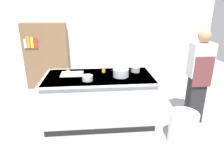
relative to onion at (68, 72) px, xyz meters
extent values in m
plane|color=gray|center=(0.56, -0.10, -0.96)|extent=(10.00, 10.00, 0.00)
cube|color=white|center=(0.56, 2.00, 0.54)|extent=(6.40, 0.12, 3.00)
cube|color=#B7BABF|center=(0.56, -0.10, -0.51)|extent=(1.90, 0.90, 0.90)
cube|color=#B7BABF|center=(0.56, -0.10, -0.08)|extent=(1.98, 0.98, 0.03)
cube|color=black|center=(0.56, -0.55, -0.91)|extent=(1.90, 0.01, 0.10)
cube|color=silver|center=(0.07, 0.02, -0.05)|extent=(0.40, 0.28, 0.02)
sphere|color=tan|center=(0.00, 0.00, 0.00)|extent=(0.08, 0.08, 0.08)
cylinder|color=#B7BABF|center=(0.94, -0.16, 0.01)|extent=(0.28, 0.28, 0.14)
cube|color=black|center=(0.79, -0.16, 0.06)|extent=(0.04, 0.02, 0.01)
cube|color=black|center=(1.10, -0.16, 0.06)|extent=(0.04, 0.02, 0.01)
cylinder|color=#99999E|center=(1.25, 0.07, -0.01)|extent=(0.16, 0.16, 0.10)
cube|color=black|center=(1.15, 0.07, 0.02)|extent=(0.04, 0.02, 0.01)
cube|color=black|center=(1.35, 0.07, 0.02)|extent=(0.04, 0.02, 0.01)
cylinder|color=#B7BABF|center=(0.36, -0.31, -0.02)|extent=(0.18, 0.18, 0.09)
cylinder|color=yellow|center=(0.65, 0.11, -0.01)|extent=(0.07, 0.07, 0.10)
cylinder|color=white|center=(1.85, -0.87, -0.69)|extent=(0.43, 0.43, 0.53)
cube|color=#272727|center=(2.32, -0.27, -0.51)|extent=(0.28, 0.20, 0.90)
cube|color=silver|center=(2.32, -0.27, 0.24)|extent=(0.38, 0.24, 0.60)
sphere|color=#A87A5B|center=(2.32, -0.27, 0.65)|extent=(0.22, 0.22, 0.22)
cube|color=brown|center=(2.32, -0.40, 0.06)|extent=(0.34, 0.02, 0.54)
cube|color=brown|center=(-0.76, 1.70, -0.11)|extent=(1.10, 0.28, 1.70)
cube|color=white|center=(-1.20, 1.54, 0.26)|extent=(0.06, 0.03, 0.22)
cube|color=orange|center=(-1.12, 1.54, 0.29)|extent=(0.07, 0.03, 0.29)
cube|color=yellow|center=(-1.04, 1.54, 0.28)|extent=(0.07, 0.03, 0.26)
cube|color=red|center=(-0.95, 1.54, 0.27)|extent=(0.08, 0.03, 0.24)
camera|label=1|loc=(0.50, -3.39, 1.11)|focal=31.21mm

